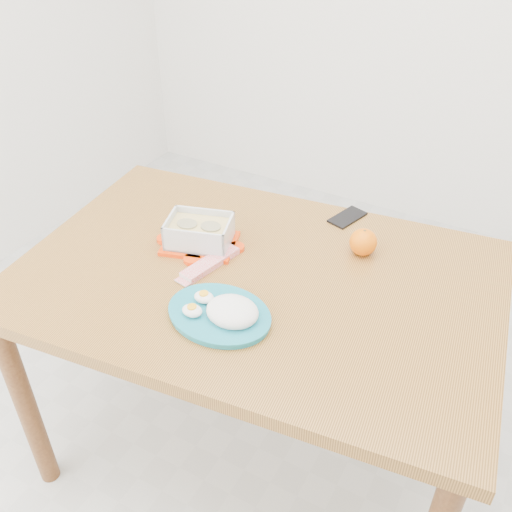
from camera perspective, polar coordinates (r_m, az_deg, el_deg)
The scene contains 7 objects.
ground at distance 2.05m, azimuth 2.76°, elevation -19.70°, with size 3.50×3.50×0.00m, color #B7B7B2.
dining_table at distance 1.60m, azimuth 0.00°, elevation -4.37°, with size 1.37×0.99×0.75m.
food_container at distance 1.63m, azimuth -5.68°, elevation 2.33°, with size 0.24×0.21×0.09m.
orange_fruit at distance 1.62m, azimuth 10.67°, elevation 1.38°, with size 0.08×0.08×0.08m, color #FF6605.
rice_plate at distance 1.39m, azimuth -3.29°, elevation -5.56°, with size 0.28×0.28×0.07m.
candy_bar at distance 1.57m, azimuth -4.58°, elevation -0.68°, with size 0.19×0.05×0.02m, color red.
smartphone at distance 1.79m, azimuth 9.12°, elevation 3.84°, with size 0.06×0.13×0.01m, color black.
Camera 1 is at (0.47, -1.06, 1.70)m, focal length 40.00 mm.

